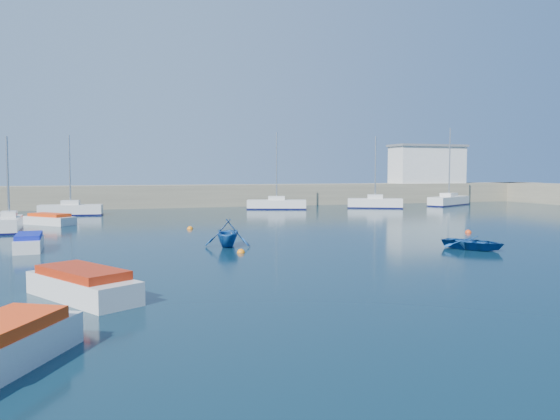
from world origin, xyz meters
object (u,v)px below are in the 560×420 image
object	(u,v)px
sailboat_8	(449,200)
motorboat_1	(29,242)
harbor_office	(427,165)
dinghy_center	(473,243)
sailboat_3	(9,224)
sailboat_7	(375,203)
sailboat_6	(277,204)
sailboat_5	(71,210)
motorboat_0	(83,284)
dinghy_left	(228,233)
motorboat_2	(50,219)

from	to	relation	value
sailboat_8	motorboat_1	size ratio (longest dim) A/B	2.55
harbor_office	dinghy_center	size ratio (longest dim) A/B	3.00
sailboat_3	sailboat_7	world-z (taller)	sailboat_7
sailboat_6	motorboat_1	distance (m)	34.36
sailboat_5	sailboat_8	size ratio (longest dim) A/B	0.80
motorboat_0	motorboat_1	xyz separation A→B (m)	(-3.11, 12.87, -0.07)
sailboat_5	motorboat_1	xyz separation A→B (m)	(-0.91, -23.92, -0.16)
harbor_office	motorboat_0	distance (m)	63.97
motorboat_0	dinghy_center	distance (m)	20.61
sailboat_5	motorboat_0	world-z (taller)	sailboat_5
dinghy_left	sailboat_8	bearing A→B (deg)	57.98
harbor_office	dinghy_center	xyz separation A→B (m)	(-23.77, -40.93, -4.75)
dinghy_left	sailboat_6	bearing A→B (deg)	85.93
sailboat_3	motorboat_1	world-z (taller)	sailboat_3
sailboat_8	motorboat_0	xyz separation A→B (m)	(-41.72, -38.82, -0.12)
harbor_office	motorboat_1	size ratio (longest dim) A/B	2.67
motorboat_0	sailboat_6	bearing A→B (deg)	32.66
sailboat_6	dinghy_center	bearing A→B (deg)	-159.96
motorboat_2	dinghy_left	world-z (taller)	dinghy_left
harbor_office	motorboat_1	distance (m)	57.79
sailboat_3	motorboat_0	world-z (taller)	sailboat_3
motorboat_2	sailboat_5	bearing A→B (deg)	38.44
sailboat_6	harbor_office	bearing A→B (deg)	-53.53
sailboat_5	motorboat_0	bearing A→B (deg)	-169.65
sailboat_7	motorboat_0	bearing A→B (deg)	167.15
sailboat_3	motorboat_1	distance (m)	10.54
motorboat_2	motorboat_0	bearing A→B (deg)	-127.65
sailboat_6	sailboat_8	distance (m)	22.48
motorboat_1	dinghy_center	world-z (taller)	motorboat_1
sailboat_7	motorboat_2	world-z (taller)	sailboat_7
motorboat_1	dinghy_left	xyz separation A→B (m)	(10.48, -1.96, 0.34)
harbor_office	sailboat_6	world-z (taller)	sailboat_6
harbor_office	sailboat_6	bearing A→B (deg)	-162.59
sailboat_3	motorboat_0	size ratio (longest dim) A/B	1.38
harbor_office	sailboat_5	distance (m)	47.04
harbor_office	sailboat_3	bearing A→B (deg)	-154.47
harbor_office	sailboat_5	xyz separation A→B (m)	(-45.79, -9.80, -4.52)
sailboat_7	motorboat_2	size ratio (longest dim) A/B	1.95
motorboat_2	dinghy_center	size ratio (longest dim) A/B	1.27
motorboat_0	dinghy_left	distance (m)	13.16
sailboat_3	dinghy_center	distance (m)	30.80
motorboat_0	harbor_office	bearing A→B (deg)	15.86
sailboat_8	motorboat_0	size ratio (longest dim) A/B	1.97
sailboat_5	dinghy_center	world-z (taller)	sailboat_5
motorboat_2	dinghy_left	size ratio (longest dim) A/B	1.45
sailboat_6	motorboat_1	size ratio (longest dim) A/B	2.29
sailboat_5	sailboat_7	world-z (taller)	sailboat_7
motorboat_0	motorboat_2	bearing A→B (deg)	65.81
sailboat_5	sailboat_8	world-z (taller)	sailboat_8
sailboat_5	sailboat_3	bearing A→B (deg)	173.15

